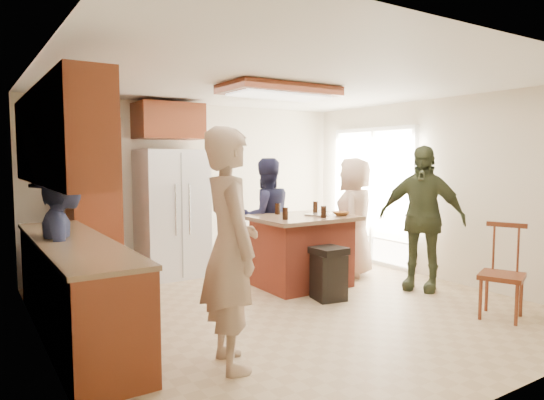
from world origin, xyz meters
TOP-DOWN VIEW (x-y plane):
  - room_shell at (4.37, 1.64)m, footprint 8.00×5.20m
  - person_front_left at (-1.28, -1.00)m, footprint 0.63×0.79m
  - person_behind_left at (0.54, 1.36)m, footprint 0.88×0.61m
  - person_behind_right at (1.66, 0.75)m, footprint 0.98×0.94m
  - person_side_right at (1.86, -0.28)m, footprint 0.99×1.21m
  - person_counter at (-2.22, 0.67)m, footprint 0.53×1.08m
  - left_cabinetry at (-2.24, 0.40)m, footprint 0.64×3.00m
  - back_wall_units at (-1.33, 2.20)m, footprint 1.80×0.60m
  - refrigerator at (-0.55, 2.12)m, footprint 0.90×0.76m
  - kitchen_island at (0.67, 0.67)m, footprint 1.28×1.03m
  - island_items at (0.88, 0.58)m, footprint 1.01×0.74m
  - trash_bin at (0.57, -0.00)m, footprint 0.40×0.40m
  - spindle_chair at (1.68, -1.51)m, footprint 0.55×0.55m

SIDE VIEW (x-z plane):
  - trash_bin at x=0.57m, z-range 0.00..0.63m
  - spindle_chair at x=1.68m, z-range -0.04..0.95m
  - kitchen_island at x=0.67m, z-range 0.01..0.94m
  - person_counter at x=-2.22m, z-range 0.00..1.64m
  - person_behind_left at x=0.54m, z-range 0.00..1.68m
  - person_behind_right at x=1.66m, z-range 0.00..1.69m
  - room_shell at x=4.37m, z-range -1.63..3.37m
  - refrigerator at x=-0.55m, z-range 0.00..1.80m
  - person_side_right at x=1.86m, z-range 0.00..1.84m
  - left_cabinetry at x=-2.24m, z-range -0.19..2.11m
  - person_front_left at x=-1.28m, z-range 0.00..1.93m
  - island_items at x=0.88m, z-range 0.90..1.05m
  - back_wall_units at x=-1.33m, z-range 0.15..2.60m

